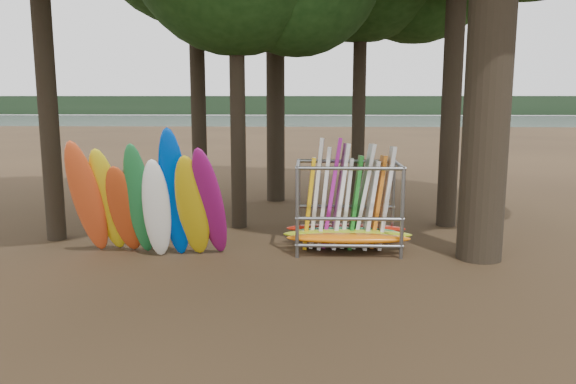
{
  "coord_description": "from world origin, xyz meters",
  "views": [
    {
      "loc": [
        1.03,
        -12.42,
        3.76
      ],
      "look_at": [
        0.47,
        1.5,
        1.4
      ],
      "focal_mm": 35.0,
      "sensor_mm": 36.0,
      "label": 1
    }
  ],
  "objects": [
    {
      "name": "kayak_row",
      "position": [
        -2.71,
        0.19,
        1.34
      ],
      "size": [
        3.69,
        2.14,
        3.24
      ],
      "color": "#E85223",
      "rests_on": "ground"
    },
    {
      "name": "far_shore",
      "position": [
        0.0,
        110.0,
        2.0
      ],
      "size": [
        160.0,
        4.0,
        4.0
      ],
      "primitive_type": "cube",
      "color": "black",
      "rests_on": "ground"
    },
    {
      "name": "lake",
      "position": [
        0.0,
        60.0,
        0.0
      ],
      "size": [
        160.0,
        160.0,
        0.0
      ],
      "primitive_type": "plane",
      "color": "gray",
      "rests_on": "ground"
    },
    {
      "name": "storage_rack",
      "position": [
        1.95,
        1.22,
        1.02
      ],
      "size": [
        3.19,
        1.55,
        2.8
      ],
      "color": "slate",
      "rests_on": "ground"
    },
    {
      "name": "ground",
      "position": [
        0.0,
        0.0,
        0.0
      ],
      "size": [
        120.0,
        120.0,
        0.0
      ],
      "primitive_type": "plane",
      "color": "#47331E",
      "rests_on": "ground"
    }
  ]
}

